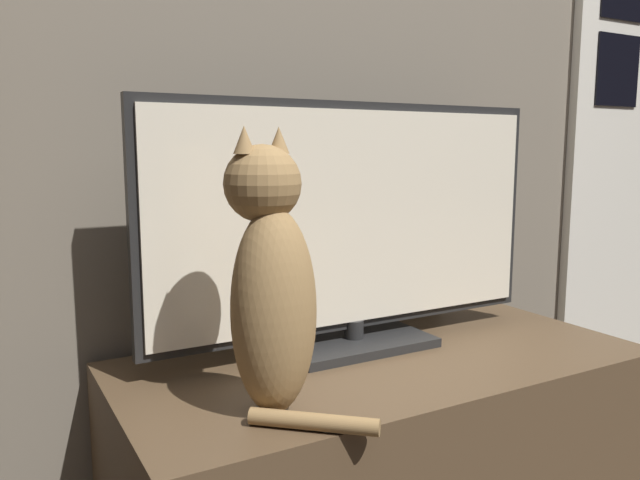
{
  "coord_description": "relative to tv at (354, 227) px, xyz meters",
  "views": [
    {
      "loc": [
        -0.75,
        -0.15,
        0.97
      ],
      "look_at": [
        -0.17,
        0.88,
        0.8
      ],
      "focal_mm": 35.0,
      "sensor_mm": 36.0,
      "label": 1
    }
  ],
  "objects": [
    {
      "name": "tv_stand",
      "position": [
        0.02,
        -0.1,
        -0.54
      ],
      "size": [
        1.13,
        0.55,
        0.53
      ],
      "color": "brown",
      "rests_on": "ground_plane"
    },
    {
      "name": "cat",
      "position": [
        -0.31,
        -0.23,
        -0.05
      ],
      "size": [
        0.2,
        0.28,
        0.48
      ],
      "rotation": [
        0.0,
        0.0,
        0.24
      ],
      "color": "#997547",
      "rests_on": "tv_stand"
    },
    {
      "name": "tv",
      "position": [
        0.0,
        0.0,
        0.0
      ],
      "size": [
        0.98,
        0.2,
        0.55
      ],
      "color": "black",
      "rests_on": "tv_stand"
    },
    {
      "name": "wall_back",
      "position": [
        0.02,
        0.22,
        0.5
      ],
      "size": [
        4.8,
        0.05,
        2.6
      ],
      "color": "#756B5B",
      "rests_on": "ground_plane"
    }
  ]
}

